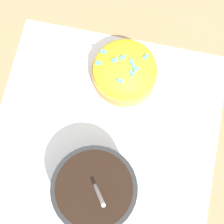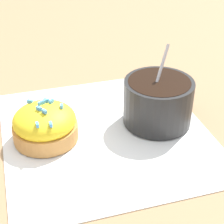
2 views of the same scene
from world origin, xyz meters
name	(u,v)px [view 1 (image 1 of 2)]	position (x,y,z in m)	size (l,w,h in m)	color
ground_plane	(106,133)	(0.00, 0.00, 0.00)	(3.00, 3.00, 0.00)	#93704C
paper_napkin	(106,132)	(0.00, 0.00, 0.00)	(0.28, 0.29, 0.00)	white
coffee_cup	(96,192)	(0.07, 0.00, 0.04)	(0.11, 0.09, 0.10)	black
frosted_pastry	(125,71)	(-0.08, 0.01, 0.02)	(0.08, 0.08, 0.05)	#C18442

